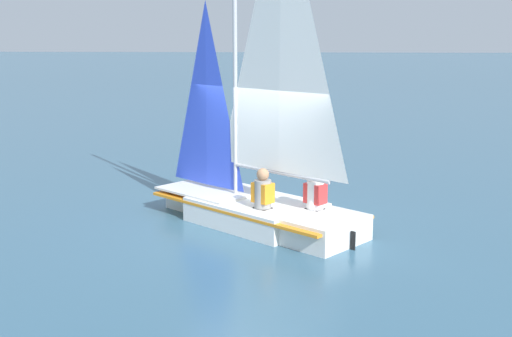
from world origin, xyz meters
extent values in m
plane|color=#38607A|center=(0.00, 0.00, 0.00)|extent=(260.00, 260.00, 0.00)
cube|color=white|center=(0.00, 0.00, 0.22)|extent=(2.67, 2.78, 0.45)
cube|color=white|center=(-1.02, -1.27, 0.22)|extent=(1.28, 1.29, 0.45)
cube|color=white|center=(1.02, 1.27, 0.22)|extent=(1.64, 1.59, 0.45)
cube|color=orange|center=(0.00, 0.00, 0.37)|extent=(3.81, 4.19, 0.05)
cube|color=silver|center=(-0.72, -0.90, 0.47)|extent=(2.31, 2.37, 0.04)
cylinder|color=#B7B7BC|center=(-0.33, -0.41, 3.29)|extent=(0.08, 0.08, 5.68)
cylinder|color=#B7B7BC|center=(0.36, 0.45, 1.05)|extent=(1.43, 1.76, 0.07)
pyramid|color=white|center=(0.36, 0.45, 3.54)|extent=(1.35, 1.66, 4.93)
pyramid|color=blue|center=(-0.82, -1.02, 2.31)|extent=(0.92, 1.13, 3.54)
cube|color=black|center=(1.36, 1.70, 0.16)|extent=(0.07, 0.08, 0.31)
cube|color=black|center=(0.54, 0.16, 0.23)|extent=(0.36, 0.37, 0.45)
cylinder|color=gray|center=(0.54, 0.16, 0.71)|extent=(0.42, 0.42, 0.50)
cube|color=orange|center=(0.54, 0.16, 0.73)|extent=(0.42, 0.43, 0.35)
sphere|color=#A87A56|center=(0.54, 0.16, 1.05)|extent=(0.22, 0.22, 0.22)
cube|color=black|center=(0.51, 1.08, 0.23)|extent=(0.36, 0.37, 0.45)
cylinder|color=white|center=(0.51, 1.08, 0.71)|extent=(0.42, 0.42, 0.50)
cube|color=red|center=(0.51, 1.08, 0.73)|extent=(0.42, 0.43, 0.35)
sphere|color=brown|center=(0.51, 1.08, 1.05)|extent=(0.22, 0.22, 0.22)
cylinder|color=red|center=(0.51, 1.08, 1.14)|extent=(0.29, 0.29, 0.06)
camera|label=1|loc=(11.42, 0.94, 3.42)|focal=45.00mm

